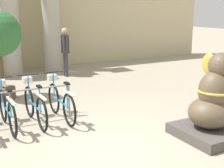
{
  "coord_description": "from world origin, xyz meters",
  "views": [
    {
      "loc": [
        -2.37,
        -4.67,
        2.45
      ],
      "look_at": [
        0.53,
        0.61,
        1.0
      ],
      "focal_mm": 50.0,
      "sensor_mm": 36.0,
      "label": 1
    }
  ],
  "objects_px": {
    "elephant_statue": "(214,105)",
    "bicycle_2": "(35,105)",
    "bicycle_3": "(60,101)",
    "person_pedestrian": "(65,47)",
    "bicycle_1": "(7,109)"
  },
  "relations": [
    {
      "from": "elephant_statue",
      "to": "bicycle_2",
      "type": "bearing_deg",
      "value": 139.76
    },
    {
      "from": "bicycle_3",
      "to": "person_pedestrian",
      "type": "distance_m",
      "value": 4.74
    },
    {
      "from": "bicycle_1",
      "to": "person_pedestrian",
      "type": "relative_size",
      "value": 0.97
    },
    {
      "from": "bicycle_1",
      "to": "person_pedestrian",
      "type": "xyz_separation_m",
      "value": [
        2.95,
        4.37,
        0.67
      ]
    },
    {
      "from": "bicycle_1",
      "to": "elephant_statue",
      "type": "xyz_separation_m",
      "value": [
        3.44,
        -2.39,
        0.23
      ]
    },
    {
      "from": "bicycle_1",
      "to": "bicycle_3",
      "type": "bearing_deg",
      "value": 0.66
    },
    {
      "from": "person_pedestrian",
      "to": "bicycle_2",
      "type": "bearing_deg",
      "value": -118.47
    },
    {
      "from": "bicycle_2",
      "to": "bicycle_1",
      "type": "bearing_deg",
      "value": -177.84
    },
    {
      "from": "bicycle_2",
      "to": "bicycle_3",
      "type": "relative_size",
      "value": 1.0
    },
    {
      "from": "person_pedestrian",
      "to": "elephant_statue",
      "type": "bearing_deg",
      "value": -85.82
    },
    {
      "from": "bicycle_2",
      "to": "bicycle_3",
      "type": "height_order",
      "value": "same"
    },
    {
      "from": "elephant_statue",
      "to": "person_pedestrian",
      "type": "height_order",
      "value": "elephant_statue"
    },
    {
      "from": "bicycle_1",
      "to": "bicycle_2",
      "type": "xyz_separation_m",
      "value": [
        0.59,
        0.02,
        0.0
      ]
    },
    {
      "from": "bicycle_2",
      "to": "person_pedestrian",
      "type": "bearing_deg",
      "value": 61.53
    },
    {
      "from": "elephant_statue",
      "to": "person_pedestrian",
      "type": "xyz_separation_m",
      "value": [
        -0.49,
        6.75,
        0.44
      ]
    }
  ]
}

